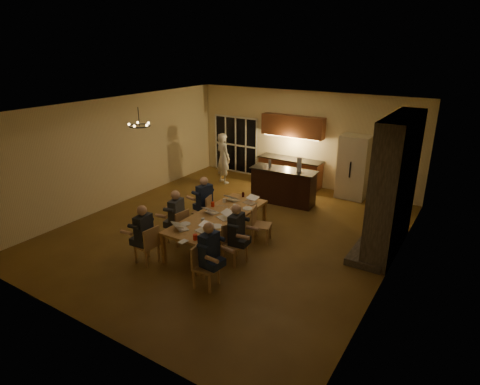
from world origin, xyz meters
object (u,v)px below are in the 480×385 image
Objects in this scene: chair_right_near at (206,267)px; mug_back at (224,200)px; person_left_far at (205,202)px; chair_right_mid at (235,244)px; chandelier at (139,126)px; chair_left_mid at (177,226)px; bar_blender at (299,164)px; plate_left at (185,224)px; laptop_d at (223,214)px; chair_left_far at (202,211)px; laptop_c at (212,208)px; redcup_far at (251,197)px; plate_near at (217,226)px; refrigerator at (354,167)px; dining_table at (219,229)px; chair_left_near at (146,244)px; person_right_near at (209,254)px; laptop_a at (182,224)px; laptop_e at (233,196)px; chair_right_far at (262,225)px; can_silver at (204,223)px; redcup_near at (195,237)px; plate_far at (248,208)px; person_right_mid at (236,234)px; can_cola at (243,195)px; redcup_mid at (213,204)px; bar_bottle at (270,164)px; laptop_f at (250,199)px; person_left_mid at (177,218)px; standing_person at (223,158)px; laptop_b at (203,227)px; mug_mid at (235,206)px; mug_front at (203,220)px; person_left_near at (144,235)px; bar_island at (283,186)px.

chair_right_near is 2.76m from mug_back.
person_left_far reaches higher than mug_back.
chandelier is at bearing 102.11° from chair_right_mid.
bar_blender is at bearing 166.28° from chair_left_mid.
person_left_far reaches higher than plate_left.
chair_left_mid is at bearing -134.67° from laptop_d.
chair_left_far is 2.88m from chair_right_near.
laptop_c is 2.67× the size of redcup_far.
plate_near is (1.21, -0.03, 0.31)m from chair_left_mid.
dining_table is (-1.75, -4.88, -0.62)m from refrigerator.
chair_left_near is 0.64× the size of person_right_near.
chandelier reaches higher than laptop_a.
chair_right_far is at bearing 172.86° from laptop_e.
person_right_near reaches higher than can_silver.
redcup_near reaches higher than plate_far.
laptop_a is (-0.25, -1.05, 0.49)m from dining_table.
person_right_mid is 11.50× the size of can_cola.
chair_left_near is 2.06m from redcup_mid.
chair_right_near is at bearing 92.99° from chair_left_near.
redcup_far reaches higher than mug_back.
laptop_c is at bearing -88.05° from bar_bottle.
chandelier reaches higher than person_right_near.
can_silver reaches higher than mug_back.
laptop_f reaches higher than chair_left_far.
person_left_far is at bearing 172.09° from person_left_mid.
redcup_near is at bearing -71.69° from mug_back.
redcup_far is (0.35, 1.29, -0.05)m from laptop_c.
chandelier is at bearing -147.99° from mug_back.
standing_person is 4.83m from laptop_d.
laptop_f is (-0.65, 2.65, 0.17)m from person_right_near.
laptop_c is 0.74m from can_silver.
mug_back is (-0.58, 1.68, -0.06)m from laptop_b.
standing_person is 4.23× the size of bar_blender.
person_right_mid is 3.87m from bar_blender.
laptop_a reaches higher than redcup_far.
person_left_mid is (-1.69, 0.01, 0.24)m from chair_right_mid.
person_right_near is 2.31m from mug_mid.
laptop_a reaches higher than plate_far.
chandelier is 4.73m from bar_blender.
chair_left_mid reaches higher than mug_front.
plate_near is at bearing -104.47° from refrigerator.
can_cola is at bearing 74.00° from redcup_mid.
chair_left_far is at bearing -139.13° from bar_blender.
person_left_near is at bearing -126.36° from bar_blender.
person_left_far reaches higher than chair_right_far.
redcup_mid is (0.41, 0.92, 0.12)m from person_left_mid.
person_right_near is (1.75, -1.05, 0.24)m from chair_left_mid.
can_cola is at bearing -101.67° from bar_island.
mug_mid is at bearing -111.15° from refrigerator.
plate_far is (0.82, 0.34, -0.05)m from redcup_mid.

